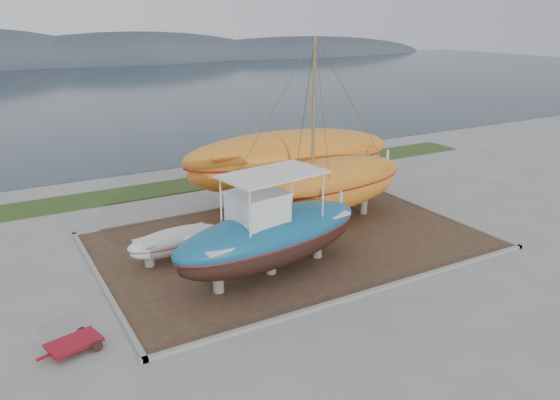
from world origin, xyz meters
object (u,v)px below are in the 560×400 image
blue_caique (271,225)px  white_dinghy (175,245)px  orange_bare_hull (290,168)px  orange_sailboat (322,135)px  red_trailer (74,346)px

blue_caique → white_dinghy: bearing=122.0°
blue_caique → orange_bare_hull: bearing=45.4°
orange_sailboat → white_dinghy: bearing=178.8°
orange_sailboat → orange_bare_hull: 4.79m
white_dinghy → orange_sailboat: (8.10, 0.35, 4.13)m
orange_sailboat → blue_caique: bearing=-146.6°
blue_caique → orange_sailboat: 6.86m
orange_bare_hull → red_trailer: orange_bare_hull is taller
orange_sailboat → red_trailer: (-13.45, -5.53, -4.69)m
orange_bare_hull → red_trailer: bearing=-139.3°
orange_bare_hull → blue_caique: bearing=-118.9°
blue_caique → white_dinghy: 4.87m
red_trailer → orange_bare_hull: bearing=19.9°
red_trailer → blue_caique: bearing=-2.8°
white_dinghy → red_trailer: bearing=-144.0°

